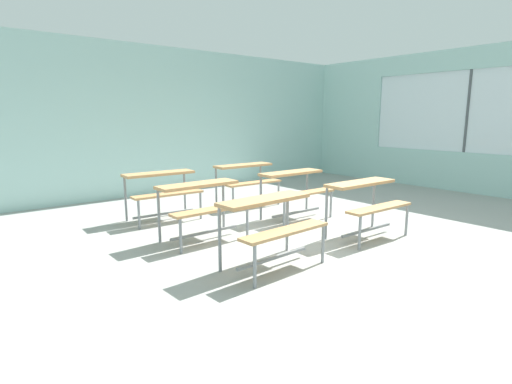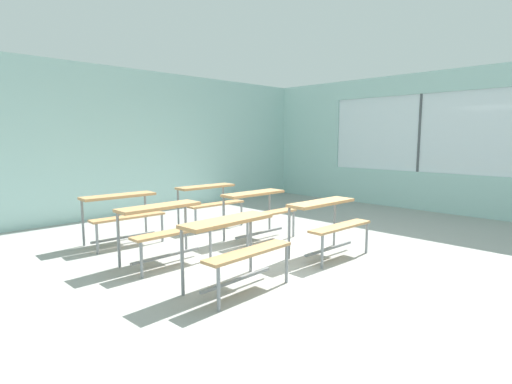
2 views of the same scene
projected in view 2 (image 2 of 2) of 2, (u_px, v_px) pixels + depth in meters
ground at (286, 264)px, 5.19m from camera, size 10.00×9.00×0.05m
wall_back at (121, 143)px, 8.16m from camera, size 10.00×0.12×3.00m
wall_right at (449, 145)px, 8.37m from camera, size 0.12×9.00×3.00m
desk_bench_r0c0 at (235, 237)px, 4.20m from camera, size 1.12×0.63×0.74m
desk_bench_r0c1 at (328, 215)px, 5.39m from camera, size 1.12×0.62×0.74m
desk_bench_r1c0 at (164, 220)px, 5.07m from camera, size 1.11×0.60×0.74m
desk_bench_r1c1 at (258, 204)px, 6.30m from camera, size 1.12×0.62×0.74m
desk_bench_r2c0 at (122, 207)px, 6.02m from camera, size 1.13×0.64×0.74m
desk_bench_r2c1 at (209, 196)px, 7.17m from camera, size 1.13×0.64×0.74m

